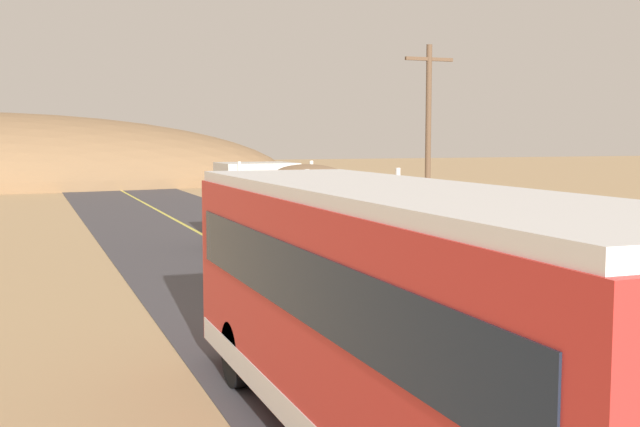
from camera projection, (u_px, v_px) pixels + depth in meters
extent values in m
cube|color=silver|center=(256.00, 195.00, 27.24)|extent=(2.50, 2.20, 2.20)
cube|color=#192333|center=(256.00, 182.00, 27.20)|extent=(2.53, 1.54, 0.70)
cube|color=brown|center=(310.00, 247.00, 22.32)|extent=(2.50, 6.40, 0.24)
cylinder|color=silver|center=(240.00, 197.00, 24.71)|extent=(0.12, 0.12, 2.20)
cylinder|color=silver|center=(311.00, 195.00, 25.54)|extent=(0.12, 0.12, 2.20)
cylinder|color=silver|center=(307.00, 216.00, 18.86)|extent=(0.12, 0.12, 2.20)
cylinder|color=silver|center=(398.00, 212.00, 19.69)|extent=(0.12, 0.12, 2.20)
cube|color=silver|center=(268.00, 229.00, 21.84)|extent=(0.08, 6.30, 0.12)
cube|color=silver|center=(350.00, 225.00, 22.68)|extent=(0.08, 6.30, 0.12)
cube|color=silver|center=(354.00, 241.00, 19.32)|extent=(2.40, 0.08, 0.12)
cube|color=silver|center=(268.00, 213.00, 21.80)|extent=(0.08, 6.30, 0.12)
cube|color=silver|center=(350.00, 210.00, 22.64)|extent=(0.08, 6.30, 0.12)
cube|color=silver|center=(354.00, 223.00, 19.27)|extent=(2.40, 0.08, 0.12)
cube|color=silver|center=(268.00, 197.00, 21.75)|extent=(0.08, 6.30, 0.12)
cube|color=silver|center=(350.00, 195.00, 22.60)|extent=(0.08, 6.30, 0.12)
cube|color=silver|center=(354.00, 205.00, 19.23)|extent=(2.40, 0.08, 0.12)
cube|color=silver|center=(268.00, 181.00, 21.71)|extent=(0.08, 6.30, 0.12)
cube|color=silver|center=(350.00, 179.00, 22.56)|extent=(0.08, 6.30, 0.12)
cube|color=silver|center=(354.00, 187.00, 19.19)|extent=(2.40, 0.08, 0.12)
ellipsoid|color=#8C6B4C|center=(310.00, 177.00, 22.13)|extent=(1.75, 3.84, 0.70)
cylinder|color=black|center=(226.00, 232.00, 26.98)|extent=(0.32, 1.10, 1.10)
cylinder|color=black|center=(287.00, 230.00, 27.74)|extent=(0.32, 1.10, 1.10)
cylinder|color=black|center=(287.00, 261.00, 20.76)|extent=(0.32, 1.10, 1.10)
cylinder|color=black|center=(364.00, 257.00, 21.52)|extent=(0.32, 1.10, 1.10)
cube|color=red|center=(399.00, 316.00, 9.29)|extent=(2.50, 10.00, 2.70)
cube|color=white|center=(400.00, 194.00, 9.15)|extent=(2.45, 9.80, 0.16)
cube|color=#192333|center=(400.00, 276.00, 9.25)|extent=(2.54, 9.20, 0.80)
cube|color=silver|center=(398.00, 411.00, 9.40)|extent=(2.53, 9.80, 0.36)
cylinder|color=black|center=(238.00, 354.00, 12.05)|extent=(0.30, 1.00, 1.00)
cylinder|color=black|center=(371.00, 341.00, 12.82)|extent=(0.30, 1.00, 1.00)
cylinder|color=brown|center=(428.00, 136.00, 33.52)|extent=(0.24, 0.24, 7.64)
cube|color=brown|center=(429.00, 59.00, 33.21)|extent=(2.20, 0.14, 0.14)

